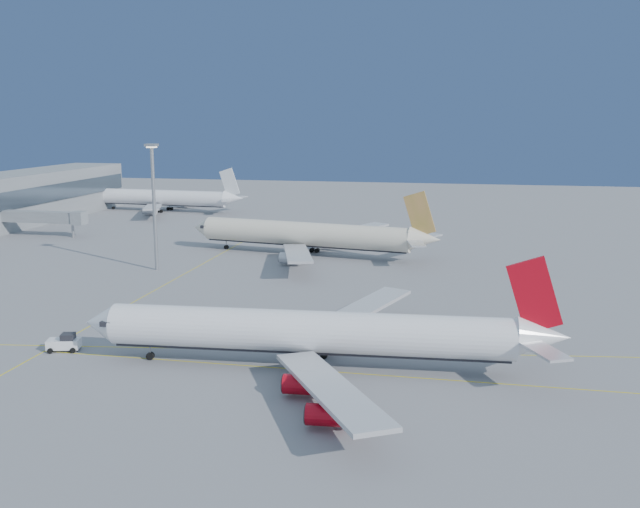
{
  "coord_description": "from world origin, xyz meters",
  "views": [
    {
      "loc": [
        14.97,
        -96.81,
        31.07
      ],
      "look_at": [
        -10.11,
        26.25,
        7.0
      ],
      "focal_mm": 40.0,
      "sensor_mm": 36.0,
      "label": 1
    }
  ],
  "objects_px": {
    "airliner_virgin": "(319,333)",
    "light_mast": "(154,196)",
    "airliner_third": "(165,198)",
    "pushback_tug": "(65,343)",
    "airliner_etihad": "(310,235)"
  },
  "relations": [
    {
      "from": "airliner_virgin",
      "to": "light_mast",
      "type": "bearing_deg",
      "value": 127.68
    },
    {
      "from": "airliner_virgin",
      "to": "airliner_third",
      "type": "xyz_separation_m",
      "value": [
        -81.32,
        139.42,
        0.01
      ]
    },
    {
      "from": "airliner_virgin",
      "to": "pushback_tug",
      "type": "relative_size",
      "value": 13.23
    },
    {
      "from": "airliner_third",
      "to": "airliner_etihad",
      "type": "bearing_deg",
      "value": -41.91
    },
    {
      "from": "pushback_tug",
      "to": "airliner_virgin",
      "type": "bearing_deg",
      "value": -14.2
    },
    {
      "from": "airliner_virgin",
      "to": "pushback_tug",
      "type": "height_order",
      "value": "airliner_virgin"
    },
    {
      "from": "airliner_etihad",
      "to": "pushback_tug",
      "type": "relative_size",
      "value": 13.04
    },
    {
      "from": "airliner_etihad",
      "to": "airliner_third",
      "type": "distance_m",
      "value": 92.67
    },
    {
      "from": "airliner_virgin",
      "to": "light_mast",
      "type": "relative_size",
      "value": 2.37
    },
    {
      "from": "airliner_etihad",
      "to": "pushback_tug",
      "type": "distance_m",
      "value": 75.29
    },
    {
      "from": "airliner_etihad",
      "to": "airliner_third",
      "type": "bearing_deg",
      "value": 143.78
    },
    {
      "from": "airliner_virgin",
      "to": "airliner_etihad",
      "type": "relative_size",
      "value": 1.02
    },
    {
      "from": "airliner_third",
      "to": "pushback_tug",
      "type": "xyz_separation_m",
      "value": [
        46.21,
        -139.68,
        -3.47
      ]
    },
    {
      "from": "light_mast",
      "to": "airliner_etihad",
      "type": "bearing_deg",
      "value": 37.68
    },
    {
      "from": "airliner_third",
      "to": "light_mast",
      "type": "bearing_deg",
      "value": -63.44
    }
  ]
}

